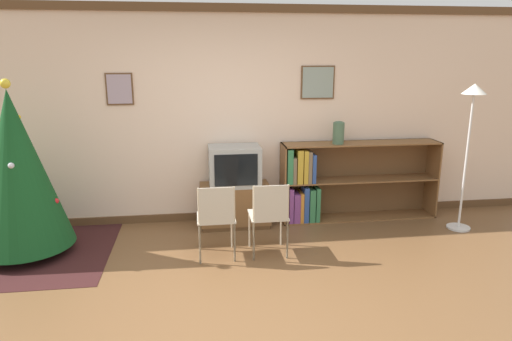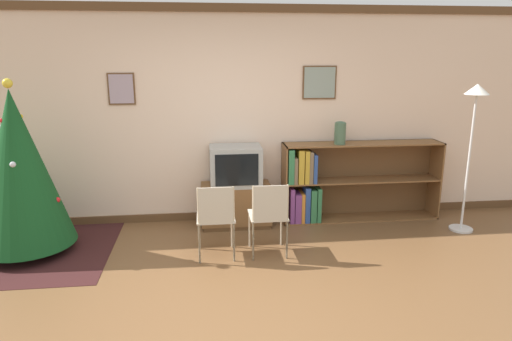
{
  "view_description": "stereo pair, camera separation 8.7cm",
  "coord_description": "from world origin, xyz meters",
  "px_view_note": "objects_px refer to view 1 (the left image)",
  "views": [
    {
      "loc": [
        -0.34,
        -3.5,
        2.13
      ],
      "look_at": [
        0.31,
        1.21,
        0.9
      ],
      "focal_mm": 32.0,
      "sensor_mm": 36.0,
      "label": 1
    },
    {
      "loc": [
        -0.25,
        -3.51,
        2.13
      ],
      "look_at": [
        0.31,
        1.21,
        0.9
      ],
      "focal_mm": 32.0,
      "sensor_mm": 36.0,
      "label": 2
    }
  ],
  "objects_px": {
    "television": "(235,166)",
    "vase": "(339,133)",
    "folding_chair_right": "(269,214)",
    "christmas_tree": "(17,170)",
    "standing_lamp": "(471,119)",
    "folding_chair_left": "(216,217)",
    "tv_console": "(235,205)",
    "bookshelf": "(331,183)"
  },
  "relations": [
    {
      "from": "television",
      "to": "vase",
      "type": "height_order",
      "value": "vase"
    },
    {
      "from": "folding_chair_right",
      "to": "christmas_tree",
      "type": "bearing_deg",
      "value": 171.14
    },
    {
      "from": "christmas_tree",
      "to": "standing_lamp",
      "type": "distance_m",
      "value": 5.1
    },
    {
      "from": "standing_lamp",
      "to": "christmas_tree",
      "type": "bearing_deg",
      "value": -179.43
    },
    {
      "from": "folding_chair_left",
      "to": "vase",
      "type": "xyz_separation_m",
      "value": [
        1.6,
        0.97,
        0.69
      ]
    },
    {
      "from": "television",
      "to": "folding_chair_right",
      "type": "bearing_deg",
      "value": -73.61
    },
    {
      "from": "christmas_tree",
      "to": "folding_chair_left",
      "type": "distance_m",
      "value": 2.14
    },
    {
      "from": "standing_lamp",
      "to": "vase",
      "type": "bearing_deg",
      "value": 160.49
    },
    {
      "from": "tv_console",
      "to": "folding_chair_left",
      "type": "relative_size",
      "value": 1.06
    },
    {
      "from": "christmas_tree",
      "to": "folding_chair_left",
      "type": "relative_size",
      "value": 2.29
    },
    {
      "from": "television",
      "to": "bookshelf",
      "type": "height_order",
      "value": "television"
    },
    {
      "from": "bookshelf",
      "to": "vase",
      "type": "distance_m",
      "value": 0.67
    },
    {
      "from": "tv_console",
      "to": "folding_chair_right",
      "type": "distance_m",
      "value": 1.02
    },
    {
      "from": "folding_chair_right",
      "to": "vase",
      "type": "xyz_separation_m",
      "value": [
        1.04,
        0.97,
        0.69
      ]
    },
    {
      "from": "tv_console",
      "to": "vase",
      "type": "height_order",
      "value": "vase"
    },
    {
      "from": "folding_chair_left",
      "to": "bookshelf",
      "type": "relative_size",
      "value": 0.4
    },
    {
      "from": "christmas_tree",
      "to": "vase",
      "type": "distance_m",
      "value": 3.69
    },
    {
      "from": "christmas_tree",
      "to": "bookshelf",
      "type": "distance_m",
      "value": 3.67
    },
    {
      "from": "television",
      "to": "bookshelf",
      "type": "relative_size",
      "value": 0.31
    },
    {
      "from": "vase",
      "to": "standing_lamp",
      "type": "distance_m",
      "value": 1.54
    },
    {
      "from": "christmas_tree",
      "to": "tv_console",
      "type": "xyz_separation_m",
      "value": [
        2.33,
        0.55,
        -0.67
      ]
    },
    {
      "from": "tv_console",
      "to": "folding_chair_left",
      "type": "distance_m",
      "value": 1.02
    },
    {
      "from": "television",
      "to": "standing_lamp",
      "type": "height_order",
      "value": "standing_lamp"
    },
    {
      "from": "tv_console",
      "to": "vase",
      "type": "distance_m",
      "value": 1.59
    },
    {
      "from": "folding_chair_left",
      "to": "folding_chair_right",
      "type": "xyz_separation_m",
      "value": [
        0.56,
        0.0,
        0.0
      ]
    },
    {
      "from": "bookshelf",
      "to": "folding_chair_left",
      "type": "bearing_deg",
      "value": -146.65
    },
    {
      "from": "christmas_tree",
      "to": "bookshelf",
      "type": "relative_size",
      "value": 0.91
    },
    {
      "from": "tv_console",
      "to": "bookshelf",
      "type": "xyz_separation_m",
      "value": [
        1.27,
        0.06,
        0.22
      ]
    },
    {
      "from": "folding_chair_left",
      "to": "bookshelf",
      "type": "height_order",
      "value": "bookshelf"
    },
    {
      "from": "television",
      "to": "vase",
      "type": "bearing_deg",
      "value": 0.61
    },
    {
      "from": "television",
      "to": "folding_chair_left",
      "type": "bearing_deg",
      "value": -106.39
    },
    {
      "from": "folding_chair_right",
      "to": "bookshelf",
      "type": "bearing_deg",
      "value": 45.93
    },
    {
      "from": "bookshelf",
      "to": "vase",
      "type": "xyz_separation_m",
      "value": [
        0.05,
        -0.05,
        0.67
      ]
    },
    {
      "from": "tv_console",
      "to": "folding_chair_right",
      "type": "height_order",
      "value": "folding_chair_right"
    },
    {
      "from": "christmas_tree",
      "to": "folding_chair_right",
      "type": "xyz_separation_m",
      "value": [
        2.61,
        -0.41,
        -0.47
      ]
    },
    {
      "from": "folding_chair_left",
      "to": "vase",
      "type": "bearing_deg",
      "value": 31.23
    },
    {
      "from": "vase",
      "to": "standing_lamp",
      "type": "xyz_separation_m",
      "value": [
        1.44,
        -0.51,
        0.21
      ]
    },
    {
      "from": "christmas_tree",
      "to": "standing_lamp",
      "type": "relative_size",
      "value": 1.05
    },
    {
      "from": "folding_chair_left",
      "to": "bookshelf",
      "type": "xyz_separation_m",
      "value": [
        1.55,
        1.02,
        0.02
      ]
    },
    {
      "from": "folding_chair_right",
      "to": "tv_console",
      "type": "bearing_deg",
      "value": 106.35
    },
    {
      "from": "folding_chair_left",
      "to": "standing_lamp",
      "type": "xyz_separation_m",
      "value": [
        3.04,
        0.46,
        0.9
      ]
    },
    {
      "from": "christmas_tree",
      "to": "folding_chair_right",
      "type": "relative_size",
      "value": 2.29
    }
  ]
}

